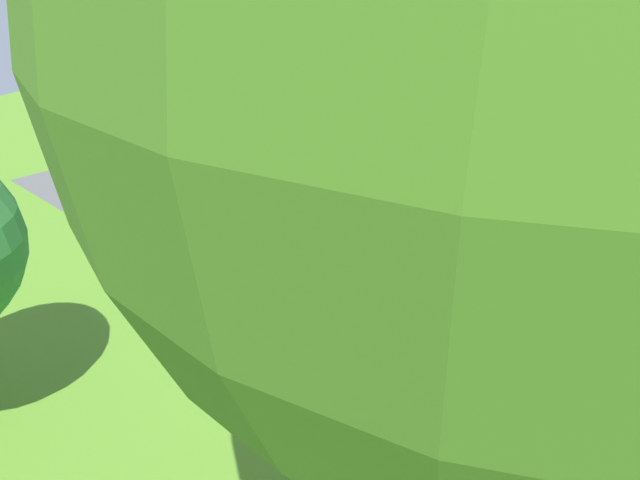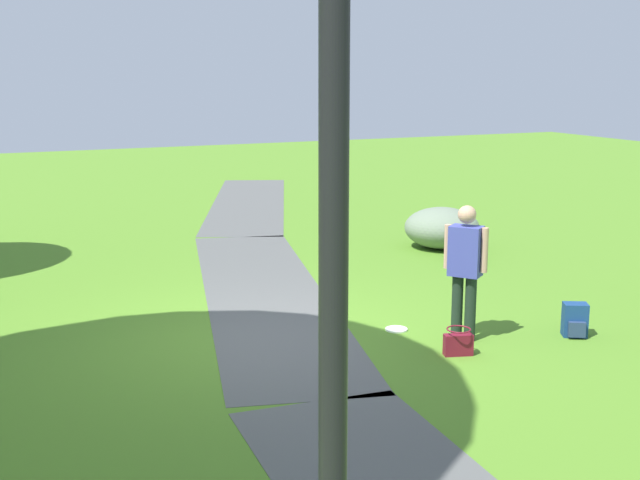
{
  "view_description": "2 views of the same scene",
  "coord_description": "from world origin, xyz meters",
  "px_view_note": "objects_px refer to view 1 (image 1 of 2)",
  "views": [
    {
      "loc": [
        -3.03,
        9.75,
        7.0
      ],
      "look_at": [
        1.21,
        -1.03,
        1.3
      ],
      "focal_mm": 33.51,
      "sensor_mm": 36.0,
      "label": 1
    },
    {
      "loc": [
        -8.89,
        3.23,
        3.14
      ],
      "look_at": [
        1.46,
        -1.42,
        0.78
      ],
      "focal_mm": 46.96,
      "sensor_mm": 36.0,
      "label": 2
    }
  ],
  "objects_px": {
    "spare_backpack_on_lawn": "(458,258)",
    "lawn_boulder": "(296,205)",
    "frisbee_on_grass": "(396,292)",
    "backpack_by_boulder": "(327,221)",
    "large_shade_tree": "(541,39)",
    "woman_with_handbag": "(432,251)",
    "man_near_boulder": "(473,198)",
    "handbag_on_grass": "(445,292)"
  },
  "relations": [
    {
      "from": "spare_backpack_on_lawn",
      "to": "lawn_boulder",
      "type": "bearing_deg",
      "value": -14.14
    },
    {
      "from": "spare_backpack_on_lawn",
      "to": "frisbee_on_grass",
      "type": "distance_m",
      "value": 2.11
    },
    {
      "from": "lawn_boulder",
      "to": "backpack_by_boulder",
      "type": "bearing_deg",
      "value": 163.27
    },
    {
      "from": "large_shade_tree",
      "to": "woman_with_handbag",
      "type": "height_order",
      "value": "large_shade_tree"
    },
    {
      "from": "man_near_boulder",
      "to": "backpack_by_boulder",
      "type": "xyz_separation_m",
      "value": [
        3.72,
        1.17,
        -0.8
      ]
    },
    {
      "from": "large_shade_tree",
      "to": "frisbee_on_grass",
      "type": "xyz_separation_m",
      "value": [
        2.49,
        -7.23,
        -6.48
      ]
    },
    {
      "from": "lawn_boulder",
      "to": "large_shade_tree",
      "type": "bearing_deg",
      "value": 121.43
    },
    {
      "from": "large_shade_tree",
      "to": "backpack_by_boulder",
      "type": "relative_size",
      "value": 23.77
    },
    {
      "from": "backpack_by_boulder",
      "to": "woman_with_handbag",
      "type": "bearing_deg",
      "value": 146.83
    },
    {
      "from": "lawn_boulder",
      "to": "spare_backpack_on_lawn",
      "type": "distance_m",
      "value": 5.01
    },
    {
      "from": "woman_with_handbag",
      "to": "spare_backpack_on_lawn",
      "type": "distance_m",
      "value": 1.53
    },
    {
      "from": "woman_with_handbag",
      "to": "man_near_boulder",
      "type": "xyz_separation_m",
      "value": [
        -0.39,
        -3.35,
        0.08
      ]
    },
    {
      "from": "man_near_boulder",
      "to": "backpack_by_boulder",
      "type": "height_order",
      "value": "man_near_boulder"
    },
    {
      "from": "man_near_boulder",
      "to": "spare_backpack_on_lawn",
      "type": "height_order",
      "value": "man_near_boulder"
    },
    {
      "from": "handbag_on_grass",
      "to": "spare_backpack_on_lawn",
      "type": "distance_m",
      "value": 1.63
    },
    {
      "from": "large_shade_tree",
      "to": "woman_with_handbag",
      "type": "relative_size",
      "value": 5.96
    },
    {
      "from": "spare_backpack_on_lawn",
      "to": "large_shade_tree",
      "type": "bearing_deg",
      "value": 98.9
    },
    {
      "from": "spare_backpack_on_lawn",
      "to": "frisbee_on_grass",
      "type": "xyz_separation_m",
      "value": [
        1.07,
        1.81,
        -0.18
      ]
    },
    {
      "from": "lawn_boulder",
      "to": "man_near_boulder",
      "type": "height_order",
      "value": "man_near_boulder"
    },
    {
      "from": "large_shade_tree",
      "to": "handbag_on_grass",
      "type": "relative_size",
      "value": 27.91
    },
    {
      "from": "woman_with_handbag",
      "to": "man_near_boulder",
      "type": "height_order",
      "value": "man_near_boulder"
    },
    {
      "from": "handbag_on_grass",
      "to": "spare_backpack_on_lawn",
      "type": "height_order",
      "value": "spare_backpack_on_lawn"
    },
    {
      "from": "backpack_by_boulder",
      "to": "spare_backpack_on_lawn",
      "type": "xyz_separation_m",
      "value": [
        -3.77,
        0.9,
        0.0
      ]
    },
    {
      "from": "backpack_by_boulder",
      "to": "handbag_on_grass",
      "type": "bearing_deg",
      "value": 146.11
    },
    {
      "from": "lawn_boulder",
      "to": "woman_with_handbag",
      "type": "xyz_separation_m",
      "value": [
        -4.42,
        2.5,
        0.56
      ]
    },
    {
      "from": "woman_with_handbag",
      "to": "man_near_boulder",
      "type": "bearing_deg",
      "value": -96.63
    },
    {
      "from": "handbag_on_grass",
      "to": "woman_with_handbag",
      "type": "bearing_deg",
      "value": -39.0
    },
    {
      "from": "handbag_on_grass",
      "to": "backpack_by_boulder",
      "type": "xyz_separation_m",
      "value": [
        3.76,
        -2.53,
        0.05
      ]
    },
    {
      "from": "man_near_boulder",
      "to": "frisbee_on_grass",
      "type": "distance_m",
      "value": 4.13
    },
    {
      "from": "frisbee_on_grass",
      "to": "man_near_boulder",
      "type": "bearing_deg",
      "value": -104.71
    },
    {
      "from": "handbag_on_grass",
      "to": "frisbee_on_grass",
      "type": "relative_size",
      "value": 1.26
    },
    {
      "from": "lawn_boulder",
      "to": "woman_with_handbag",
      "type": "distance_m",
      "value": 5.11
    },
    {
      "from": "woman_with_handbag",
      "to": "frisbee_on_grass",
      "type": "bearing_deg",
      "value": 40.3
    },
    {
      "from": "large_shade_tree",
      "to": "handbag_on_grass",
      "type": "bearing_deg",
      "value": -79.15
    },
    {
      "from": "large_shade_tree",
      "to": "man_near_boulder",
      "type": "relative_size",
      "value": 5.57
    },
    {
      "from": "spare_backpack_on_lawn",
      "to": "woman_with_handbag",
      "type": "bearing_deg",
      "value": 71.0
    },
    {
      "from": "large_shade_tree",
      "to": "frisbee_on_grass",
      "type": "relative_size",
      "value": 35.26
    },
    {
      "from": "handbag_on_grass",
      "to": "large_shade_tree",
      "type": "bearing_deg",
      "value": 100.85
    },
    {
      "from": "spare_backpack_on_lawn",
      "to": "man_near_boulder",
      "type": "bearing_deg",
      "value": -88.6
    },
    {
      "from": "frisbee_on_grass",
      "to": "woman_with_handbag",
      "type": "bearing_deg",
      "value": -139.7
    },
    {
      "from": "handbag_on_grass",
      "to": "backpack_by_boulder",
      "type": "bearing_deg",
      "value": -33.89
    },
    {
      "from": "large_shade_tree",
      "to": "backpack_by_boulder",
      "type": "height_order",
      "value": "large_shade_tree"
    }
  ]
}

